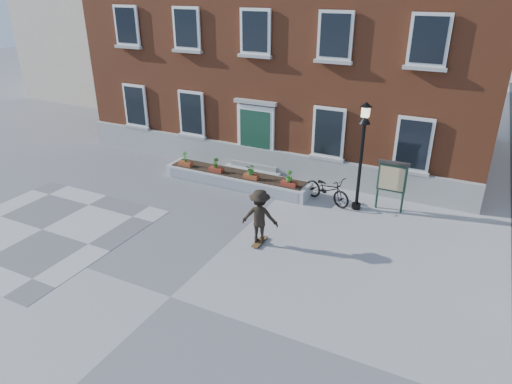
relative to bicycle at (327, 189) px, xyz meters
The scene contains 8 objects.
ground 7.55m from the bicycle, 103.80° to the right, with size 100.00×100.00×0.00m, color #99999B.
checker_patch 10.05m from the bicycle, 140.98° to the right, with size 6.00×6.00×0.01m, color slate.
bicycle is the anchor object (origin of this frame).
brick_building 9.60m from the bicycle, 119.70° to the left, with size 18.40×10.85×12.60m.
planter_assembly 3.79m from the bicycle, behind, with size 6.20×1.12×1.15m.
lamp_post 2.31m from the bicycle, ahead, with size 0.40×0.40×3.93m.
notice_board 2.36m from the bicycle, ahead, with size 1.10×0.16×1.87m.
skateboarder 3.95m from the bicycle, 103.44° to the right, with size 1.26×0.89×1.84m.
Camera 1 is at (6.39, -7.67, 7.48)m, focal length 32.00 mm.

